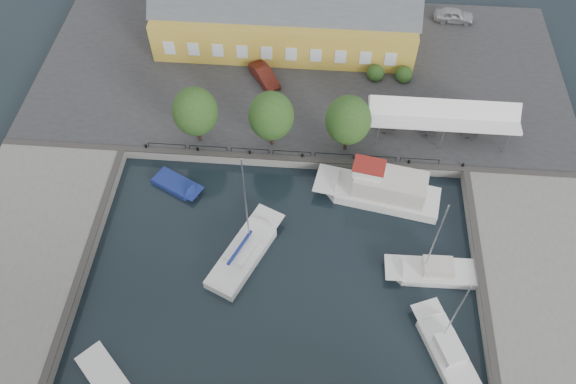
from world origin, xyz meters
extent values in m
plane|color=black|center=(0.00, 0.00, 0.00)|extent=(140.00, 140.00, 0.00)
cube|color=#2D2D30|center=(0.00, 23.00, 0.50)|extent=(56.00, 26.00, 1.00)
cube|color=slate|center=(-22.00, -2.00, 0.50)|extent=(12.00, 24.00, 1.00)
cube|color=slate|center=(22.00, -2.00, 0.50)|extent=(12.00, 24.00, 1.00)
cube|color=#383533|center=(0.00, 10.30, 1.06)|extent=(56.00, 0.60, 0.12)
cube|color=#383533|center=(-16.30, -2.00, 1.06)|extent=(0.60, 24.00, 0.12)
cube|color=#383533|center=(16.30, -2.00, 1.06)|extent=(0.60, 24.00, 0.12)
cylinder|color=black|center=(-14.00, 10.60, 1.20)|extent=(0.24, 0.24, 0.40)
cylinder|color=black|center=(-9.00, 10.60, 1.20)|extent=(0.24, 0.24, 0.40)
cylinder|color=black|center=(-4.00, 10.60, 1.20)|extent=(0.24, 0.24, 0.40)
cylinder|color=black|center=(1.00, 10.60, 1.20)|extent=(0.24, 0.24, 0.40)
cylinder|color=black|center=(6.00, 10.60, 1.20)|extent=(0.24, 0.24, 0.40)
cylinder|color=black|center=(11.00, 10.60, 1.20)|extent=(0.24, 0.24, 0.40)
cylinder|color=black|center=(16.00, 10.60, 1.20)|extent=(0.24, 0.24, 0.40)
cube|color=gold|center=(-2.00, 28.00, 3.25)|extent=(28.00, 10.00, 4.50)
cube|color=white|center=(14.00, 14.50, 3.70)|extent=(14.00, 4.00, 0.25)
cylinder|color=silver|center=(8.00, 12.70, 2.35)|extent=(0.10, 0.10, 2.70)
cylinder|color=silver|center=(8.00, 16.30, 2.35)|extent=(0.10, 0.10, 2.70)
cylinder|color=silver|center=(14.00, 12.70, 2.35)|extent=(0.10, 0.10, 2.70)
cylinder|color=silver|center=(14.00, 16.30, 2.35)|extent=(0.10, 0.10, 2.70)
cylinder|color=silver|center=(20.00, 12.70, 2.35)|extent=(0.10, 0.10, 2.70)
cylinder|color=silver|center=(20.00, 16.30, 2.35)|extent=(0.10, 0.10, 2.70)
cylinder|color=black|center=(-9.00, 12.00, 2.05)|extent=(0.30, 0.30, 2.10)
ellipsoid|color=#1F3F16|center=(-9.00, 12.00, 4.88)|extent=(4.20, 4.20, 4.83)
cylinder|color=black|center=(-2.00, 12.00, 2.05)|extent=(0.30, 0.30, 2.10)
ellipsoid|color=#1F3F16|center=(-2.00, 12.00, 4.88)|extent=(4.20, 4.20, 4.83)
cylinder|color=black|center=(5.00, 12.00, 2.05)|extent=(0.30, 0.30, 2.10)
ellipsoid|color=#1F3F16|center=(5.00, 12.00, 4.88)|extent=(4.20, 4.20, 4.83)
imported|color=#ADB0B5|center=(17.26, 32.83, 1.78)|extent=(4.66, 2.09, 1.55)
imported|color=#5C1D15|center=(-3.67, 20.88, 1.74)|extent=(3.83, 4.63, 1.49)
cube|color=white|center=(-3.46, -0.44, 0.15)|extent=(5.50, 7.78, 1.50)
cube|color=white|center=(-3.08, 0.39, 0.94)|extent=(6.01, 9.06, 0.08)
cube|color=white|center=(-3.38, -0.27, 1.40)|extent=(2.90, 3.43, 0.90)
cylinder|color=silver|center=(-2.86, 0.89, 6.37)|extent=(0.12, 0.12, 10.95)
cube|color=navy|center=(-3.46, -0.44, 2.15)|extent=(1.71, 3.41, 0.22)
cube|color=white|center=(9.00, 7.05, 0.10)|extent=(9.70, 5.07, 1.80)
cube|color=white|center=(7.87, 7.26, 1.04)|extent=(11.49, 5.27, 0.08)
cube|color=beige|center=(9.00, 7.05, 2.10)|extent=(6.77, 4.04, 2.20)
cube|color=white|center=(6.96, 7.42, 3.50)|extent=(2.84, 2.33, 1.20)
cube|color=maroon|center=(6.96, 7.42, 4.15)|extent=(3.09, 2.47, 0.10)
cube|color=white|center=(12.95, -0.46, 0.05)|extent=(6.10, 2.62, 1.30)
cube|color=white|center=(12.19, -0.47, 0.74)|extent=(7.32, 2.54, 0.08)
cube|color=beige|center=(12.80, -0.46, 1.20)|extent=(2.45, 1.75, 0.90)
cylinder|color=silver|center=(11.73, -0.48, 5.25)|extent=(0.12, 0.12, 9.10)
cube|color=white|center=(13.19, -7.48, 0.05)|extent=(4.53, 6.54, 1.30)
cube|color=white|center=(12.90, -6.78, 0.74)|extent=(4.90, 7.63, 0.08)
cube|color=white|center=(13.13, -7.34, 1.20)|extent=(2.44, 2.87, 0.90)
cylinder|color=silver|center=(12.73, -6.36, 4.95)|extent=(0.12, 0.12, 8.49)
cube|color=white|center=(-12.44, -10.84, 0.05)|extent=(4.78, 4.73, 0.90)
cube|color=white|center=(-12.03, -11.24, 0.54)|extent=(5.38, 5.30, 0.08)
cube|color=navy|center=(-10.75, 7.15, 0.05)|extent=(4.43, 3.58, 0.80)
cube|color=navy|center=(-10.31, 6.93, 0.49)|extent=(5.10, 3.87, 0.08)
camera|label=1|loc=(2.32, -23.85, 41.56)|focal=35.00mm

